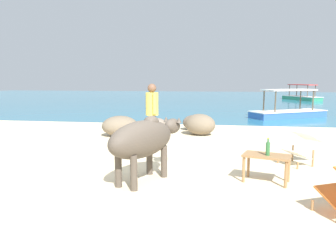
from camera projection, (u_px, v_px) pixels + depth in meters
sand_beach at (140, 180)px, 5.74m from camera, size 18.00×14.00×0.04m
water_surface at (203, 100)px, 27.24m from camera, size 60.00×36.00×0.03m
cow at (144, 139)px, 5.53m from camera, size 1.17×1.95×1.11m
low_bench_table at (267, 159)px, 5.51m from camera, size 0.86×0.65×0.48m
bottle at (268, 148)px, 5.43m from camera, size 0.07×0.07×0.30m
deck_chair_near at (301, 146)px, 6.68m from camera, size 0.93×0.87×0.68m
person_standing at (152, 110)px, 8.29m from camera, size 0.32×0.46×1.62m
shore_rock_large at (158, 123)px, 11.45m from camera, size 0.60×0.60×0.37m
shore_rock_medium at (200, 124)px, 10.17m from camera, size 1.17×1.03×0.66m
shore_rock_small at (194, 122)px, 11.17m from camera, size 0.87×0.75×0.51m
shore_rock_flat at (120, 126)px, 9.97m from camera, size 1.30×1.13×0.62m
boat_green at (302, 97)px, 27.29m from camera, size 2.73×3.79×1.29m
boat_blue at (288, 111)px, 14.98m from camera, size 3.73×2.90×1.29m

